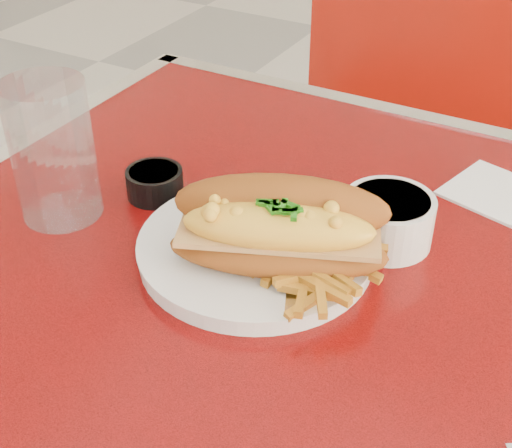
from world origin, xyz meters
The scene contains 9 objects.
diner_table centered at (0.00, 0.00, 0.61)m, with size 1.23×0.83×0.77m.
dinner_plate centered at (-0.21, 0.01, 0.78)m, with size 0.29×0.29×0.02m.
mac_hoagie centered at (-0.18, -0.01, 0.83)m, with size 0.23×0.17×0.09m.
fries_pile centered at (-0.15, 0.00, 0.80)m, with size 0.11×0.10×0.03m, color orange, non-canonical shape.
fork centered at (-0.17, 0.00, 0.79)m, with size 0.08×0.15×0.00m.
gravy_ramekin centered at (-0.11, 0.10, 0.80)m, with size 0.12×0.12×0.05m.
sauce_cup_left centered at (-0.37, 0.05, 0.79)m, with size 0.08×0.08×0.03m.
water_tumbler centered at (-0.44, -0.03, 0.85)m, with size 0.09×0.09×0.16m, color silver.
paper_napkin centered at (-0.03, 0.25, 0.77)m, with size 0.11×0.11×0.00m, color white.
Camera 1 is at (0.07, -0.51, 1.22)m, focal length 50.00 mm.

